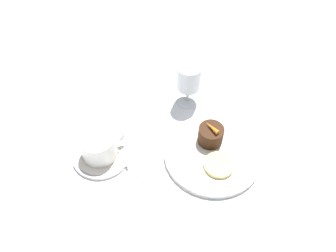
% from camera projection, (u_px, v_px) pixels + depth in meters
% --- Properties ---
extents(ground_plane, '(3.00, 3.00, 0.00)m').
position_uv_depth(ground_plane, '(194.00, 145.00, 0.84)').
color(ground_plane, white).
extents(dinner_plate, '(0.24, 0.24, 0.01)m').
position_uv_depth(dinner_plate, '(212.00, 153.00, 0.82)').
color(dinner_plate, white).
rests_on(dinner_plate, ground_plane).
extents(saucer, '(0.15, 0.15, 0.01)m').
position_uv_depth(saucer, '(102.00, 154.00, 0.82)').
color(saucer, white).
rests_on(saucer, ground_plane).
extents(coffee_cup, '(0.11, 0.09, 0.07)m').
position_uv_depth(coffee_cup, '(99.00, 145.00, 0.79)').
color(coffee_cup, white).
rests_on(coffee_cup, saucer).
extents(spoon, '(0.02, 0.11, 0.00)m').
position_uv_depth(spoon, '(117.00, 147.00, 0.83)').
color(spoon, silver).
rests_on(spoon, saucer).
extents(wine_glass, '(0.07, 0.07, 0.13)m').
position_uv_depth(wine_glass, '(189.00, 79.00, 0.88)').
color(wine_glass, silver).
rests_on(wine_glass, ground_plane).
extents(fork, '(0.03, 0.19, 0.01)m').
position_uv_depth(fork, '(146.00, 182.00, 0.77)').
color(fork, silver).
rests_on(fork, ground_plane).
extents(dessert_cake, '(0.06, 0.06, 0.05)m').
position_uv_depth(dessert_cake, '(211.00, 135.00, 0.82)').
color(dessert_cake, '#381E0F').
rests_on(dessert_cake, dinner_plate).
extents(carrot_garnish, '(0.02, 0.04, 0.01)m').
position_uv_depth(carrot_garnish, '(212.00, 128.00, 0.80)').
color(carrot_garnish, orange).
rests_on(carrot_garnish, dessert_cake).
extents(pineapple_slice, '(0.07, 0.07, 0.01)m').
position_uv_depth(pineapple_slice, '(219.00, 165.00, 0.78)').
color(pineapple_slice, '#EFE075').
rests_on(pineapple_slice, dinner_plate).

